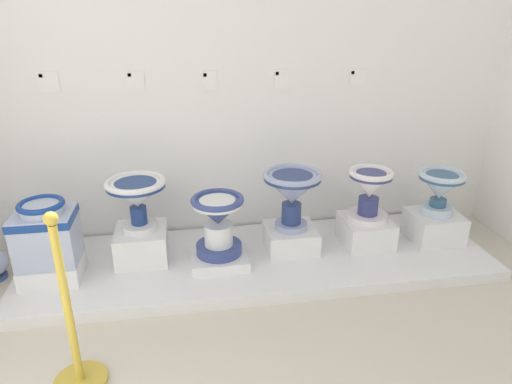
{
  "coord_description": "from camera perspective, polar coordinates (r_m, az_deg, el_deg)",
  "views": [
    {
      "loc": [
        1.56,
        -0.23,
        1.75
      ],
      "look_at": [
        2.03,
        2.64,
        0.58
      ],
      "focal_mm": 32.07,
      "sensor_mm": 36.0,
      "label": 1
    }
  ],
  "objects": [
    {
      "name": "antique_toilet_rightmost",
      "position": [
        3.22,
        -24.75,
        -4.45
      ],
      "size": [
        0.37,
        0.32,
        0.42
      ],
      "color": "#AEBBD9",
      "rests_on": "plinth_block_rightmost"
    },
    {
      "name": "wall_back",
      "position": [
        3.46,
        -1.16,
        18.36
      ],
      "size": [
        4.3,
        0.06,
        3.06
      ],
      "primitive_type": "cube",
      "color": "white",
      "rests_on": "ground_plane"
    },
    {
      "name": "info_placard_third",
      "position": [
        3.42,
        -5.82,
        13.68
      ],
      "size": [
        0.1,
        0.01,
        0.14
      ],
      "color": "white"
    },
    {
      "name": "display_platform",
      "position": [
        3.37,
        0.38,
        -8.45
      ],
      "size": [
        3.33,
        1.0,
        0.08
      ],
      "primitive_type": "cube",
      "color": "white",
      "rests_on": "ground_plane"
    },
    {
      "name": "info_placard_first",
      "position": [
        3.53,
        -24.49,
        12.43
      ],
      "size": [
        0.14,
        0.01,
        0.14
      ],
      "color": "white"
    },
    {
      "name": "plinth_block_broad_patterned",
      "position": [
        3.41,
        4.33,
        -5.74
      ],
      "size": [
        0.37,
        0.35,
        0.17
      ],
      "primitive_type": "cube",
      "color": "white",
      "rests_on": "display_platform"
    },
    {
      "name": "info_placard_fifth",
      "position": [
        3.67,
        12.54,
        13.82
      ],
      "size": [
        0.13,
        0.01,
        0.12
      ],
      "color": "white"
    },
    {
      "name": "antique_toilet_pale_glazed",
      "position": [
        3.66,
        22.02,
        0.62
      ],
      "size": [
        0.35,
        0.35,
        0.34
      ],
      "color": "silver",
      "rests_on": "plinth_block_pale_glazed"
    },
    {
      "name": "antique_toilet_broad_patterned",
      "position": [
        3.25,
        4.52,
        0.35
      ],
      "size": [
        0.42,
        0.42,
        0.43
      ],
      "color": "#9BA6CC",
      "rests_on": "plinth_block_broad_patterned"
    },
    {
      "name": "stanchion_post_near_left",
      "position": [
        2.47,
        -21.83,
        -16.72
      ],
      "size": [
        0.26,
        0.26,
        0.94
      ],
      "color": "gold",
      "rests_on": "ground_plane"
    },
    {
      "name": "plinth_block_pale_glazed",
      "position": [
        3.79,
        21.32,
        -3.99
      ],
      "size": [
        0.37,
        0.35,
        0.21
      ],
      "primitive_type": "cube",
      "color": "white",
      "rests_on": "display_platform"
    },
    {
      "name": "info_placard_fourth",
      "position": [
        3.5,
        3.2,
        13.9
      ],
      "size": [
        0.11,
        0.01,
        0.14
      ],
      "color": "white"
    },
    {
      "name": "plinth_block_central_ornate",
      "position": [
        3.36,
        -14.05,
        -6.3
      ],
      "size": [
        0.35,
        0.37,
        0.23
      ],
      "primitive_type": "cube",
      "color": "white",
      "rests_on": "display_platform"
    },
    {
      "name": "plinth_block_squat_floral",
      "position": [
        3.57,
        13.5,
        -4.75
      ],
      "size": [
        0.35,
        0.38,
        0.2
      ],
      "primitive_type": "cube",
      "color": "white",
      "rests_on": "display_platform"
    },
    {
      "name": "plinth_block_leftmost",
      "position": [
        3.27,
        -4.6,
        -8.06
      ],
      "size": [
        0.39,
        0.39,
        0.07
      ],
      "primitive_type": "cube",
      "color": "white",
      "rests_on": "display_platform"
    },
    {
      "name": "antique_toilet_leftmost",
      "position": [
        3.13,
        -4.77,
        -3.32
      ],
      "size": [
        0.36,
        0.36,
        0.42
      ],
      "color": "#354384",
      "rests_on": "plinth_block_leftmost"
    },
    {
      "name": "antique_toilet_central_ornate",
      "position": [
        3.2,
        -14.67,
        -0.3
      ],
      "size": [
        0.41,
        0.41,
        0.37
      ],
      "color": "white",
      "rests_on": "plinth_block_central_ornate"
    },
    {
      "name": "plinth_block_rightmost",
      "position": [
        3.35,
        -23.98,
        -8.78
      ],
      "size": [
        0.37,
        0.33,
        0.13
      ],
      "primitive_type": "cube",
      "color": "white",
      "rests_on": "display_platform"
    },
    {
      "name": "antique_toilet_squat_floral",
      "position": [
        3.43,
        14.01,
        0.44
      ],
      "size": [
        0.33,
        0.33,
        0.39
      ],
      "color": "white",
      "rests_on": "plinth_block_squat_floral"
    },
    {
      "name": "info_placard_second",
      "position": [
        3.43,
        -14.82,
        13.36
      ],
      "size": [
        0.12,
        0.01,
        0.12
      ],
      "color": "white"
    }
  ]
}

